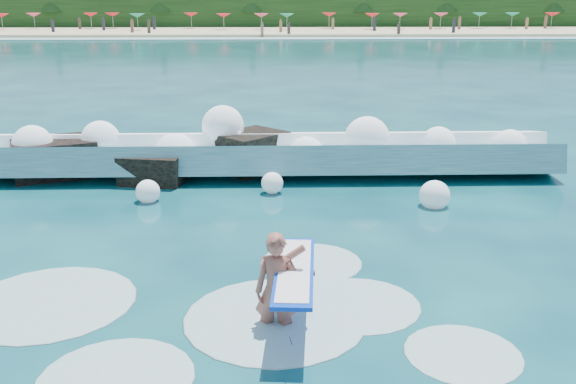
% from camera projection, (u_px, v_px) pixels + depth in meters
% --- Properties ---
extents(ground, '(200.00, 200.00, 0.00)m').
position_uv_depth(ground, '(208.00, 290.00, 11.49)').
color(ground, '#082E41').
rests_on(ground, ground).
extents(beach, '(140.00, 20.00, 0.40)m').
position_uv_depth(beach, '(260.00, 31.00, 85.89)').
color(beach, tan).
rests_on(beach, ground).
extents(wet_band, '(140.00, 5.00, 0.08)m').
position_uv_depth(wet_band, '(259.00, 38.00, 75.44)').
color(wet_band, silver).
rests_on(wet_band, ground).
extents(treeline, '(140.00, 4.00, 5.00)m').
position_uv_depth(treeline, '(261.00, 12.00, 94.76)').
color(treeline, black).
rests_on(treeline, ground).
extents(breaking_wave, '(16.60, 2.65, 1.43)m').
position_uv_depth(breaking_wave, '(267.00, 156.00, 18.81)').
color(breaking_wave, teal).
rests_on(breaking_wave, ground).
extents(rock_cluster, '(8.28, 3.21, 1.33)m').
position_uv_depth(rock_cluster, '(145.00, 160.00, 18.70)').
color(rock_cluster, black).
rests_on(rock_cluster, ground).
extents(surfer_with_board, '(1.05, 3.02, 1.89)m').
position_uv_depth(surfer_with_board, '(281.00, 286.00, 10.01)').
color(surfer_with_board, '#975246').
rests_on(surfer_with_board, ground).
extents(wave_spray, '(14.77, 4.78, 2.03)m').
position_uv_depth(wave_spray, '(260.00, 145.00, 18.49)').
color(wave_spray, white).
rests_on(wave_spray, ground).
extents(surf_foam, '(9.00, 6.02, 0.15)m').
position_uv_depth(surf_foam, '(213.00, 313.00, 10.63)').
color(surf_foam, silver).
rests_on(surf_foam, ground).
extents(beach_umbrellas, '(112.74, 6.67, 0.50)m').
position_uv_depth(beach_umbrellas, '(261.00, 15.00, 87.58)').
color(beach_umbrellas, '#D73F65').
rests_on(beach_umbrellas, ground).
extents(beachgoers, '(106.71, 11.60, 1.93)m').
position_uv_depth(beachgoers, '(261.00, 26.00, 81.33)').
color(beachgoers, '#3F332D').
rests_on(beachgoers, ground).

